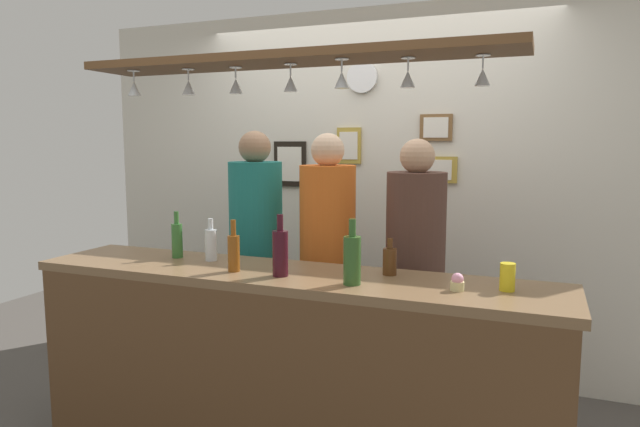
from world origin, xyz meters
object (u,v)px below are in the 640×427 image
cupcake (457,282)px  picture_frame_caricature (290,164)px  person_left_teal_shirt (256,239)px  bottle_beer_amber_tall (234,252)px  bottle_beer_brown_stubby (390,261)px  bottle_soda_clear (211,244)px  bottle_champagne_green (352,259)px  person_right_brown_shirt (415,256)px  picture_frame_crest (349,146)px  picture_frame_upper_small (436,127)px  wall_clock (362,77)px  person_middle_orange_shirt (328,245)px  drink_can (507,277)px  bottle_wine_dark_red (280,252)px  picture_frame_lower_pair (435,170)px  bottle_beer_green_import (177,239)px

cupcake → picture_frame_caricature: bearing=135.2°
person_left_teal_shirt → bottle_beer_amber_tall: 0.81m
bottle_beer_brown_stubby → bottle_soda_clear: (-0.99, -0.03, 0.02)m
bottle_champagne_green → person_right_brown_shirt: bearing=81.2°
picture_frame_crest → picture_frame_upper_small: (0.62, 0.00, 0.12)m
bottle_soda_clear → picture_frame_crest: (0.34, 1.31, 0.52)m
picture_frame_caricature → wall_clock: wall_clock is taller
person_left_teal_shirt → bottle_beer_brown_stubby: 1.16m
bottle_beer_amber_tall → cupcake: bottle_beer_amber_tall is taller
person_middle_orange_shirt → drink_can: size_ratio=14.06×
bottle_beer_brown_stubby → picture_frame_caricature: (-1.11, 1.27, 0.40)m
person_middle_orange_shirt → wall_clock: 1.30m
bottle_wine_dark_red → bottle_soda_clear: size_ratio=1.30×
person_middle_orange_shirt → bottle_beer_amber_tall: person_middle_orange_shirt is taller
bottle_champagne_green → picture_frame_upper_small: size_ratio=1.36×
person_middle_orange_shirt → bottle_beer_amber_tall: 0.79m
picture_frame_upper_small → picture_frame_lower_pair: size_ratio=0.73×
bottle_beer_amber_tall → picture_frame_caricature: (-0.37, 1.49, 0.37)m
cupcake → picture_frame_lower_pair: bearing=104.2°
bottle_soda_clear → picture_frame_caricature: picture_frame_caricature is taller
bottle_beer_green_import → bottle_beer_amber_tall: bearing=-20.9°
bottle_beer_amber_tall → picture_frame_lower_pair: (0.72, 1.49, 0.35)m
bottle_champagne_green → picture_frame_caricature: picture_frame_caricature is taller
bottle_beer_amber_tall → picture_frame_caricature: 1.58m
person_middle_orange_shirt → picture_frame_upper_small: (0.51, 0.73, 0.72)m
person_middle_orange_shirt → bottle_champagne_green: 0.89m
bottle_beer_green_import → picture_frame_caricature: size_ratio=0.76×
person_middle_orange_shirt → picture_frame_crest: 0.95m
bottle_wine_dark_red → person_middle_orange_shirt: bearing=93.5°
bottle_beer_green_import → cupcake: size_ratio=3.33×
person_left_teal_shirt → bottle_champagne_green: bearing=-40.8°
picture_frame_lower_pair → wall_clock: bearing=-179.3°
person_middle_orange_shirt → bottle_champagne_green: (0.42, -0.78, 0.10)m
bottle_beer_brown_stubby → wall_clock: 1.72m
person_right_brown_shirt → picture_frame_lower_pair: 0.87m
person_left_teal_shirt → bottle_soda_clear: person_left_teal_shirt is taller
bottle_wine_dark_red → cupcake: (0.83, 0.04, -0.08)m
bottle_beer_green_import → drink_can: 1.76m
person_middle_orange_shirt → bottle_wine_dark_red: (0.05, -0.76, 0.10)m
bottle_beer_brown_stubby → bottle_soda_clear: size_ratio=0.78×
bottle_beer_amber_tall → picture_frame_crest: bearing=86.3°
cupcake → bottle_beer_brown_stubby: bearing=153.4°
bottle_beer_amber_tall → picture_frame_caricature: size_ratio=0.76×
bottle_champagne_green → cupcake: bearing=8.5°
bottle_beer_brown_stubby → bottle_champagne_green: bearing=-114.8°
person_right_brown_shirt → picture_frame_caricature: bearing=146.9°
person_left_teal_shirt → cupcake: size_ratio=22.21×
bottle_beer_green_import → bottle_soda_clear: 0.22m
person_left_teal_shirt → drink_can: person_left_teal_shirt is taller
picture_frame_caricature → picture_frame_upper_small: bearing=0.0°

